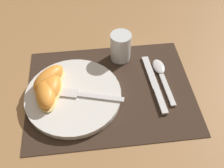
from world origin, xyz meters
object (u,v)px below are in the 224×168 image
object	(u,v)px
fork	(81,95)
citrus_wedge_0	(49,79)
spoon	(161,72)
citrus_wedge_1	(51,86)
plate	(73,95)
citrus_wedge_2	(46,94)
knife	(155,84)
juice_glass	(121,48)

from	to	relation	value
fork	citrus_wedge_0	size ratio (longest dim) A/B	1.77
spoon	citrus_wedge_0	distance (m)	0.32
spoon	citrus_wedge_1	xyz separation A→B (m)	(-0.31, -0.04, 0.03)
plate	spoon	distance (m)	0.26
plate	citrus_wedge_1	xyz separation A→B (m)	(-0.06, 0.02, 0.02)
citrus_wedge_1	citrus_wedge_2	xyz separation A→B (m)	(-0.01, -0.02, 0.00)
fork	citrus_wedge_1	distance (m)	0.08
spoon	citrus_wedge_2	world-z (taller)	citrus_wedge_2
citrus_wedge_1	citrus_wedge_0	bearing A→B (deg)	102.70
citrus_wedge_2	citrus_wedge_1	bearing A→B (deg)	64.45
fork	citrus_wedge_0	distance (m)	0.10
fork	citrus_wedge_2	bearing A→B (deg)	179.25
knife	citrus_wedge_2	distance (m)	0.30
knife	citrus_wedge_0	world-z (taller)	citrus_wedge_0
knife	citrus_wedge_1	distance (m)	0.28
citrus_wedge_1	juice_glass	bearing A→B (deg)	30.47
citrus_wedge_1	spoon	bearing A→B (deg)	7.28
citrus_wedge_1	citrus_wedge_2	world-z (taller)	citrus_wedge_2
citrus_wedge_0	citrus_wedge_1	bearing A→B (deg)	-77.30
plate	citrus_wedge_2	xyz separation A→B (m)	(-0.07, -0.01, 0.03)
citrus_wedge_0	citrus_wedge_2	size ratio (longest dim) A/B	1.05
knife	plate	bearing A→B (deg)	-175.86
spoon	plate	bearing A→B (deg)	-167.15
spoon	fork	world-z (taller)	fork
plate	spoon	world-z (taller)	plate
juice_glass	spoon	xyz separation A→B (m)	(0.11, -0.08, -0.03)
citrus_wedge_0	fork	bearing A→B (deg)	-31.93
spoon	citrus_wedge_2	xyz separation A→B (m)	(-0.32, -0.06, 0.03)
knife	spoon	world-z (taller)	spoon
spoon	fork	bearing A→B (deg)	-164.35
plate	citrus_wedge_0	size ratio (longest dim) A/B	2.31
juice_glass	citrus_wedge_0	xyz separation A→B (m)	(-0.21, -0.09, -0.00)
fork	citrus_wedge_2	distance (m)	0.09
plate	spoon	size ratio (longest dim) A/B	1.50
plate	knife	world-z (taller)	plate
spoon	citrus_wedge_2	bearing A→B (deg)	-168.71
spoon	fork	size ratio (longest dim) A/B	0.87
fork	citrus_wedge_1	xyz separation A→B (m)	(-0.08, 0.03, 0.01)
knife	spoon	xyz separation A→B (m)	(0.03, 0.04, 0.00)
spoon	citrus_wedge_2	distance (m)	0.33
juice_glass	spoon	bearing A→B (deg)	-36.15
juice_glass	spoon	world-z (taller)	juice_glass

